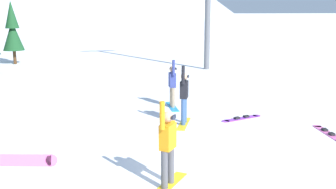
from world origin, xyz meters
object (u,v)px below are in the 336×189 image
Objects in this scene: snowboarder_background at (172,85)px; loose_snowboard_near_right at (328,133)px; snowboarder_midground at (184,96)px; loose_snowboard_far_spare at (242,118)px; pine_tree_twin at (12,30)px; snowboarder_foreground at (168,146)px; loose_snowboard_near_left at (22,160)px.

snowboarder_background is 1.08× the size of loose_snowboard_near_right.
loose_snowboard_far_spare is (2.20, 0.16, -0.95)m from snowboarder_midground.
loose_snowboard_near_right is 0.40× the size of pine_tree_twin.
snowboarder_midground is 1.18× the size of loose_snowboard_far_spare.
snowboarder_foreground is 1.10× the size of loose_snowboard_near_right.
loose_snowboard_far_spare is 20.09m from pine_tree_twin.
loose_snowboard_near_left is (-5.15, -5.00, -0.75)m from snowboarder_background.
snowboarder_foreground is 1.13× the size of loose_snowboard_near_left.
pine_tree_twin reaches higher than snowboarder_midground.
loose_snowboard_near_left is 20.36m from pine_tree_twin.
snowboarder_midground is 2.45m from snowboarder_background.
snowboarder_background is 1.12× the size of loose_snowboard_far_spare.
loose_snowboard_near_right is 2.97m from loose_snowboard_far_spare.
loose_snowboard_far_spare is 0.39× the size of pine_tree_twin.
loose_snowboard_near_right is (3.95, -4.52, -0.88)m from snowboarder_background.
loose_snowboard_near_right is 22.99m from pine_tree_twin.
loose_snowboard_far_spare is at bearing 20.79° from loose_snowboard_near_left.
loose_snowboard_far_spare is (1.99, -2.28, -0.88)m from snowboarder_background.
loose_snowboard_near_right is 9.11m from loose_snowboard_near_left.
snowboarder_foreground is 7.24m from snowboarder_background.
loose_snowboard_far_spare is at bearing 4.17° from snowboarder_midground.
snowboarder_midground is 1.16× the size of loose_snowboard_near_left.
snowboarder_background reaches higher than loose_snowboard_near_left.
loose_snowboard_far_spare is 7.64m from loose_snowboard_near_left.
pine_tree_twin reaches higher than loose_snowboard_far_spare.
pine_tree_twin reaches higher than loose_snowboard_near_right.
loose_snowboard_near_right is at bearing -48.82° from loose_snowboard_far_spare.
loose_snowboard_near_left is at bearing -152.70° from snowboarder_midground.
snowboarder_foreground reaches higher than loose_snowboard_near_left.
snowboarder_foreground is at bearing -110.11° from snowboarder_midground.
pine_tree_twin is (-7.68, 17.49, 1.47)m from snowboarder_midground.
snowboarder_foreground reaches higher than loose_snowboard_far_spare.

